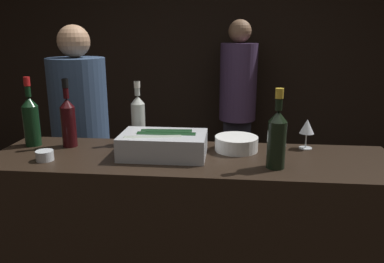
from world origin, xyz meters
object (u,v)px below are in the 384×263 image
at_px(wine_glass, 307,127).
at_px(white_wine_bottle, 138,118).
at_px(candle_votive, 45,156).
at_px(person_blond_tee, 81,135).
at_px(red_wine_bottle_burgundy, 31,119).
at_px(red_wine_bottle_black_foil, 68,120).
at_px(champagne_bottle, 277,136).
at_px(person_in_hoodie, 238,101).
at_px(ice_bin_with_bottles, 163,143).
at_px(bowl_white, 236,143).

distance_m(wine_glass, white_wine_bottle, 0.89).
bearing_deg(candle_votive, person_blond_tee, 100.64).
distance_m(candle_votive, red_wine_bottle_burgundy, 0.31).
height_order(red_wine_bottle_black_foil, red_wine_bottle_burgundy, red_wine_bottle_burgundy).
height_order(champagne_bottle, person_in_hoodie, person_in_hoodie).
bearing_deg(ice_bin_with_bottles, person_blond_tee, 135.94).
xyz_separation_m(bowl_white, person_blond_tee, (-1.05, 0.55, -0.14)).
height_order(ice_bin_with_bottles, person_in_hoodie, person_in_hoodie).
distance_m(red_wine_bottle_burgundy, person_blond_tee, 0.62).
relative_size(ice_bin_with_bottles, person_in_hoodie, 0.24).
distance_m(candle_votive, person_blond_tee, 0.82).
bearing_deg(red_wine_bottle_burgundy, candle_votive, -52.24).
xyz_separation_m(ice_bin_with_bottles, person_in_hoodie, (0.40, 1.82, -0.12)).
xyz_separation_m(red_wine_bottle_burgundy, person_in_hoodie, (1.12, 1.71, -0.20)).
relative_size(champagne_bottle, person_in_hoodie, 0.21).
relative_size(candle_votive, red_wine_bottle_black_foil, 0.23).
relative_size(wine_glass, person_in_hoodie, 0.09).
height_order(white_wine_bottle, person_in_hoodie, person_in_hoodie).
relative_size(ice_bin_with_bottles, champagne_bottle, 1.16).
relative_size(bowl_white, person_blond_tee, 0.13).
relative_size(wine_glass, red_wine_bottle_black_foil, 0.43).
xyz_separation_m(red_wine_bottle_black_foil, red_wine_bottle_burgundy, (-0.20, -0.00, 0.00)).
distance_m(bowl_white, candle_votive, 0.94).
xyz_separation_m(ice_bin_with_bottles, red_wine_bottle_burgundy, (-0.72, 0.11, 0.08)).
relative_size(candle_votive, person_in_hoodie, 0.05).
distance_m(white_wine_bottle, red_wine_bottle_burgundy, 0.56).
bearing_deg(person_blond_tee, ice_bin_with_bottles, 95.64).
xyz_separation_m(red_wine_bottle_burgundy, person_blond_tee, (0.03, 0.57, -0.24)).
distance_m(bowl_white, wine_glass, 0.37).
xyz_separation_m(bowl_white, red_wine_bottle_black_foil, (-0.88, -0.02, 0.11)).
distance_m(ice_bin_with_bottles, champagne_bottle, 0.54).
xyz_separation_m(red_wine_bottle_black_foil, white_wine_bottle, (0.35, 0.09, -0.00)).
bearing_deg(wine_glass, bowl_white, -169.14).
relative_size(white_wine_bottle, red_wine_bottle_burgundy, 0.92).
distance_m(ice_bin_with_bottles, red_wine_bottle_burgundy, 0.74).
distance_m(wine_glass, candle_votive, 1.30).
height_order(ice_bin_with_bottles, red_wine_bottle_black_foil, red_wine_bottle_black_foil).
bearing_deg(person_blond_tee, red_wine_bottle_burgundy, 46.86).
bearing_deg(red_wine_bottle_burgundy, person_blond_tee, 87.15).
bearing_deg(candle_votive, red_wine_bottle_burgundy, 127.76).
bearing_deg(person_blond_tee, bowl_white, 112.14).
height_order(candle_votive, person_blond_tee, person_blond_tee).
bearing_deg(champagne_bottle, wine_glass, 58.19).
bearing_deg(ice_bin_with_bottles, red_wine_bottle_black_foil, 168.26).
relative_size(bowl_white, red_wine_bottle_black_foil, 0.61).
bearing_deg(ice_bin_with_bottles, white_wine_bottle, 130.08).
xyz_separation_m(candle_votive, person_in_hoodie, (0.94, 1.94, -0.08)).
bearing_deg(candle_votive, bowl_white, 15.33).
height_order(red_wine_bottle_black_foil, person_blond_tee, person_blond_tee).
bearing_deg(white_wine_bottle, red_wine_bottle_burgundy, -170.14).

